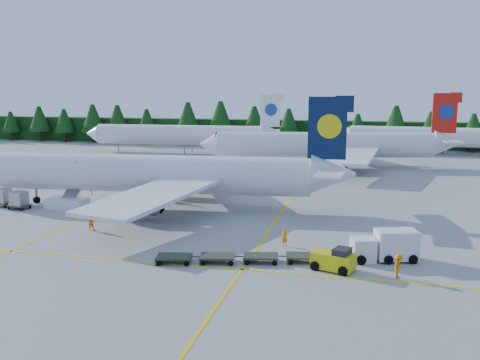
% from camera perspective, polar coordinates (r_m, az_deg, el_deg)
% --- Properties ---
extents(ground, '(320.00, 320.00, 0.00)m').
position_cam_1_polar(ground, '(48.05, -5.16, -6.65)').
color(ground, '#9B9B96').
rests_on(ground, ground).
extents(taxi_stripe_a, '(0.25, 120.00, 0.01)m').
position_cam_1_polar(taxi_stripe_a, '(71.16, -10.76, -1.35)').
color(taxi_stripe_a, yellow).
rests_on(taxi_stripe_a, ground).
extents(taxi_stripe_b, '(0.25, 120.00, 0.01)m').
position_cam_1_polar(taxi_stripe_b, '(65.67, 5.40, -2.16)').
color(taxi_stripe_b, yellow).
rests_on(taxi_stripe_b, ground).
extents(taxi_stripe_cross, '(80.00, 0.25, 0.01)m').
position_cam_1_polar(taxi_stripe_cross, '(42.67, -7.74, -8.84)').
color(taxi_stripe_cross, yellow).
rests_on(taxi_stripe_cross, ground).
extents(treeline_hedge, '(220.00, 4.00, 6.00)m').
position_cam_1_polar(treeline_hedge, '(126.95, 6.67, 4.98)').
color(treeline_hedge, black).
rests_on(treeline_hedge, ground).
extents(airliner_navy, '(43.52, 35.69, 12.65)m').
position_cam_1_polar(airliner_navy, '(62.15, -10.32, 0.61)').
color(airliner_navy, silver).
rests_on(airliner_navy, ground).
extents(airliner_red, '(43.23, 35.23, 12.69)m').
position_cam_1_polar(airliner_red, '(93.14, 8.57, 3.70)').
color(airliner_red, silver).
rests_on(airliner_red, ground).
extents(airliner_far_left, '(42.08, 6.00, 12.23)m').
position_cam_1_polar(airliner_far_left, '(113.73, -7.14, 4.84)').
color(airliner_far_left, silver).
rests_on(airliner_far_left, ground).
extents(airliner_far_right, '(40.38, 6.36, 11.74)m').
position_cam_1_polar(airliner_far_right, '(116.81, 19.55, 4.40)').
color(airliner_far_right, silver).
rests_on(airliner_far_right, ground).
extents(airstairs, '(4.67, 6.34, 4.09)m').
position_cam_1_polar(airstairs, '(64.06, -17.79, -2.09)').
color(airstairs, silver).
rests_on(airstairs, ground).
extents(service_truck, '(5.46, 3.20, 2.48)m').
position_cam_1_polar(service_truck, '(44.21, 15.15, -6.77)').
color(service_truck, white).
rests_on(service_truck, ground).
extents(baggage_tug, '(3.48, 2.55, 1.67)m').
position_cam_1_polar(baggage_tug, '(41.28, 10.03, -8.36)').
color(baggage_tug, '#D6CA0B').
rests_on(baggage_tug, ground).
extents(dolly_train, '(12.88, 4.74, 0.16)m').
position_cam_1_polar(dolly_train, '(42.45, -0.09, -8.13)').
color(dolly_train, '#363B2B').
rests_on(dolly_train, ground).
extents(uld_pair, '(5.10, 2.76, 1.69)m').
position_cam_1_polar(uld_pair, '(66.53, -23.25, -1.77)').
color(uld_pair, '#363B2B').
rests_on(uld_pair, ground).
extents(crew_a, '(0.60, 0.43, 1.55)m').
position_cam_1_polar(crew_a, '(46.82, 4.78, -6.10)').
color(crew_a, orange).
rests_on(crew_a, ground).
extents(crew_b, '(0.93, 0.79, 1.71)m').
position_cam_1_polar(crew_b, '(53.65, -15.64, -4.28)').
color(crew_b, orange).
rests_on(crew_b, ground).
extents(crew_c, '(0.73, 0.86, 1.76)m').
position_cam_1_polar(crew_c, '(40.67, 16.54, -8.81)').
color(crew_c, orange).
rests_on(crew_c, ground).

